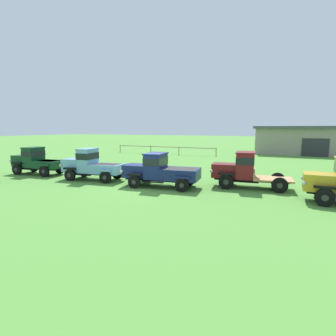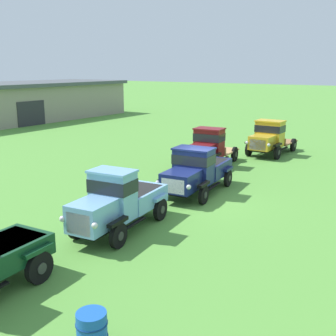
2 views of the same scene
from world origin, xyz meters
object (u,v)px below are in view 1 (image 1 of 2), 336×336
(vintage_truck_far_side, at_px, (242,169))
(vintage_truck_second_in_line, at_px, (91,165))
(vintage_truck_midrow_center, at_px, (160,170))
(vintage_truck_foreground_near, at_px, (36,161))

(vintage_truck_far_side, bearing_deg, vintage_truck_second_in_line, -168.82)
(vintage_truck_second_in_line, relative_size, vintage_truck_midrow_center, 0.94)
(vintage_truck_foreground_near, distance_m, vintage_truck_midrow_center, 11.25)
(vintage_truck_second_in_line, height_order, vintage_truck_far_side, vintage_truck_second_in_line)
(vintage_truck_second_in_line, bearing_deg, vintage_truck_far_side, 11.18)
(vintage_truck_far_side, bearing_deg, vintage_truck_midrow_center, -157.23)
(vintage_truck_midrow_center, bearing_deg, vintage_truck_foreground_near, -179.83)
(vintage_truck_second_in_line, bearing_deg, vintage_truck_foreground_near, 179.96)
(vintage_truck_foreground_near, bearing_deg, vintage_truck_midrow_center, 0.17)
(vintage_truck_midrow_center, xyz_separation_m, vintage_truck_far_side, (4.77, 2.00, 0.09))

